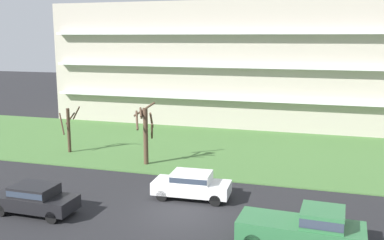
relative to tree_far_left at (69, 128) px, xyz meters
The scene contains 8 objects.
ground 15.76m from the tree_far_left, 37.24° to the right, with size 160.00×160.00×0.00m, color #232326.
grass_lawn_strip 13.39m from the tree_far_left, 20.06° to the left, with size 80.00×16.00×0.08m, color #477238.
apartment_building 22.08m from the tree_far_left, 54.94° to the left, with size 43.42×11.31×12.68m.
tree_far_left is the anchor object (origin of this frame).
tree_left 7.29m from the tree_far_left, 10.82° to the right, with size 1.80×2.01×4.53m.
pickup_green_near_left 22.08m from the tree_far_left, 31.33° to the right, with size 5.49×2.26×1.95m.
sedan_black_center_left 12.59m from the tree_far_left, 66.07° to the right, with size 4.42×1.85×1.57m.
sedan_white_center_right 14.17m from the tree_far_left, 29.52° to the right, with size 4.48×2.00×1.57m.
Camera 1 is at (6.82, -20.61, 9.16)m, focal length 41.34 mm.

